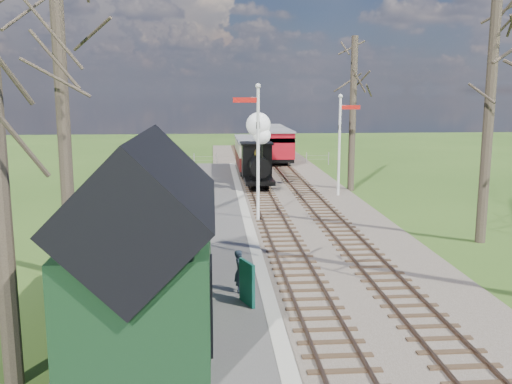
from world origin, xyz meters
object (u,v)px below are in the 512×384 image
(sign_board, at_px, (247,283))
(person, at_px, (240,271))
(semaphore_far, at_px, (341,137))
(coach, at_px, (251,154))
(semaphore_near, at_px, (257,143))
(station_shed, at_px, (146,248))
(locomotive, at_px, (258,155))
(red_carriage_b, at_px, (271,139))
(bench, at_px, (190,313))
(red_carriage_a, at_px, (278,145))

(sign_board, relative_size, person, 0.96)
(semaphore_far, relative_size, person, 4.62)
(semaphore_far, height_order, coach, semaphore_far)
(semaphore_near, xyz_separation_m, coach, (0.77, 14.86, -2.11))
(coach, bearing_deg, semaphore_near, -92.96)
(semaphore_near, xyz_separation_m, semaphore_far, (5.14, 6.00, -0.27))
(station_shed, height_order, locomotive, station_shed)
(person, bearing_deg, red_carriage_b, -4.42)
(locomotive, xyz_separation_m, coach, (0.01, 6.06, -0.55))
(semaphore_far, xyz_separation_m, red_carriage_b, (-1.77, 20.25, -1.81))
(station_shed, relative_size, person, 5.09)
(red_carriage_b, distance_m, bench, 38.67)
(coach, xyz_separation_m, sign_board, (-1.82, -25.29, -0.72))
(coach, bearing_deg, red_carriage_a, 66.18)
(semaphore_near, relative_size, semaphore_far, 1.09)
(coach, height_order, person, coach)
(semaphore_far, relative_size, locomotive, 1.27)
(semaphore_near, bearing_deg, station_shed, -106.38)
(station_shed, bearing_deg, sign_board, 32.40)
(locomotive, bearing_deg, station_shed, -101.64)
(semaphore_far, height_order, locomotive, semaphore_far)
(semaphore_near, xyz_separation_m, person, (-1.21, -9.48, -2.80))
(bench, bearing_deg, station_shed, -177.27)
(red_carriage_b, height_order, sign_board, red_carriage_b)
(red_carriage_b, relative_size, sign_board, 4.41)
(semaphore_near, distance_m, red_carriage_a, 21.12)
(semaphore_near, bearing_deg, locomotive, 85.08)
(station_shed, distance_m, coach, 27.21)
(station_shed, xyz_separation_m, red_carriage_a, (6.90, 32.75, -0.73))
(semaphore_far, bearing_deg, red_carriage_b, 95.01)
(semaphore_far, distance_m, coach, 10.05)
(locomotive, relative_size, red_carriage_a, 0.85)
(sign_board, bearing_deg, red_carriage_b, 83.13)
(semaphore_far, bearing_deg, bench, -113.15)
(coach, distance_m, red_carriage_b, 11.68)
(semaphore_near, relative_size, red_carriage_b, 1.18)
(red_carriage_a, distance_m, red_carriage_b, 5.50)
(coach, bearing_deg, red_carriage_b, 77.14)
(red_carriage_a, height_order, red_carriage_b, same)
(station_shed, bearing_deg, locomotive, 78.36)
(bench, bearing_deg, person, 61.98)
(coach, relative_size, person, 5.79)
(station_shed, distance_m, red_carriage_a, 33.48)
(sign_board, relative_size, bench, 0.80)
(sign_board, bearing_deg, station_shed, -147.60)
(station_shed, height_order, person, station_shed)
(locomotive, distance_m, person, 18.42)
(semaphore_far, relative_size, sign_board, 4.79)
(locomotive, bearing_deg, person, -96.16)
(locomotive, distance_m, red_carriage_a, 12.25)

